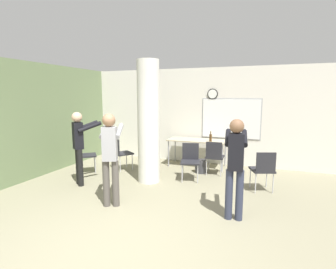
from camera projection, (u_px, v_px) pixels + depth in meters
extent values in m
plane|color=gray|center=(107.00, 256.00, 3.32)|extent=(24.00, 24.00, 0.00)
cube|color=#6B7F56|center=(43.00, 120.00, 6.64)|extent=(0.12, 7.00, 2.80)
cube|color=silver|center=(202.00, 116.00, 7.79)|extent=(8.00, 0.12, 2.80)
cylinder|color=black|center=(213.00, 94.00, 7.51)|extent=(0.30, 0.03, 0.30)
cylinder|color=white|center=(212.00, 94.00, 7.50)|extent=(0.26, 0.01, 0.25)
cube|color=#99999E|center=(231.00, 119.00, 7.44)|extent=(1.66, 0.01, 1.16)
cube|color=white|center=(231.00, 119.00, 7.43)|extent=(1.60, 0.02, 1.10)
cylinder|color=silver|center=(148.00, 122.00, 6.00)|extent=(0.50, 0.50, 2.80)
cube|color=tan|center=(197.00, 140.00, 7.40)|extent=(1.63, 0.70, 0.03)
cylinder|color=gray|center=(169.00, 154.00, 7.45)|extent=(0.04, 0.04, 0.74)
cylinder|color=gray|center=(222.00, 158.00, 6.92)|extent=(0.04, 0.04, 0.74)
cylinder|color=gray|center=(175.00, 150.00, 7.99)|extent=(0.04, 0.04, 0.74)
cylinder|color=gray|center=(225.00, 153.00, 7.46)|extent=(0.04, 0.04, 0.74)
cylinder|color=#4C3319|center=(211.00, 138.00, 7.11)|extent=(0.07, 0.07, 0.19)
cylinder|color=#4C3319|center=(211.00, 133.00, 7.09)|extent=(0.03, 0.03, 0.08)
cylinder|color=#38383D|center=(201.00, 166.00, 6.85)|extent=(0.29, 0.29, 0.34)
cube|color=#232328|center=(215.00, 157.00, 6.70)|extent=(0.46, 0.46, 0.04)
cube|color=#232328|center=(214.00, 150.00, 6.47)|extent=(0.40, 0.04, 0.40)
cylinder|color=#B7B7BC|center=(223.00, 165.00, 6.85)|extent=(0.02, 0.02, 0.43)
cylinder|color=#B7B7BC|center=(209.00, 164.00, 6.96)|extent=(0.02, 0.02, 0.43)
cylinder|color=#B7B7BC|center=(221.00, 168.00, 6.51)|extent=(0.02, 0.02, 0.43)
cylinder|color=#B7B7BC|center=(206.00, 167.00, 6.62)|extent=(0.02, 0.02, 0.43)
cube|color=#232328|center=(87.00, 155.00, 6.88)|extent=(0.62, 0.62, 0.04)
cube|color=#232328|center=(79.00, 148.00, 6.78)|extent=(0.27, 0.32, 0.40)
cylinder|color=#B7B7BC|center=(95.00, 165.00, 6.80)|extent=(0.02, 0.02, 0.43)
cylinder|color=#B7B7BC|center=(94.00, 162.00, 7.14)|extent=(0.02, 0.02, 0.43)
cylinder|color=#B7B7BC|center=(81.00, 166.00, 6.68)|extent=(0.02, 0.02, 0.43)
cylinder|color=#B7B7BC|center=(81.00, 163.00, 7.02)|extent=(0.02, 0.02, 0.43)
cube|color=#232328|center=(262.00, 170.00, 5.54)|extent=(0.57, 0.57, 0.04)
cube|color=#232328|center=(266.00, 162.00, 5.30)|extent=(0.38, 0.17, 0.40)
cylinder|color=#B7B7BC|center=(267.00, 178.00, 5.75)|extent=(0.02, 0.02, 0.43)
cylinder|color=#B7B7BC|center=(250.00, 178.00, 5.75)|extent=(0.02, 0.02, 0.43)
cylinder|color=#B7B7BC|center=(273.00, 183.00, 5.39)|extent=(0.02, 0.02, 0.43)
cylinder|color=#B7B7BC|center=(256.00, 183.00, 5.39)|extent=(0.02, 0.02, 0.43)
cube|color=#232328|center=(190.00, 162.00, 6.17)|extent=(0.54, 0.54, 0.04)
cube|color=#232328|center=(190.00, 151.00, 6.34)|extent=(0.39, 0.13, 0.40)
cylinder|color=#B7B7BC|center=(182.00, 174.00, 6.05)|extent=(0.02, 0.02, 0.43)
cylinder|color=#B7B7BC|center=(198.00, 174.00, 6.01)|extent=(0.02, 0.02, 0.43)
cylinder|color=#B7B7BC|center=(183.00, 169.00, 6.40)|extent=(0.02, 0.02, 0.43)
cylinder|color=#B7B7BC|center=(198.00, 170.00, 6.37)|extent=(0.02, 0.02, 0.43)
cube|color=#232328|center=(123.00, 153.00, 7.11)|extent=(0.61, 0.61, 0.04)
cube|color=#232328|center=(116.00, 146.00, 6.96)|extent=(0.34, 0.25, 0.40)
cylinder|color=#B7B7BC|center=(132.00, 162.00, 7.10)|extent=(0.02, 0.02, 0.43)
cylinder|color=#B7B7BC|center=(127.00, 159.00, 7.40)|extent=(0.02, 0.02, 0.43)
cylinder|color=#B7B7BC|center=(120.00, 164.00, 6.90)|extent=(0.02, 0.02, 0.43)
cylinder|color=#B7B7BC|center=(115.00, 161.00, 7.19)|extent=(0.02, 0.02, 0.43)
cylinder|color=#514C47|center=(116.00, 183.00, 4.76)|extent=(0.12, 0.12, 0.86)
cylinder|color=#514C47|center=(106.00, 183.00, 4.75)|extent=(0.12, 0.12, 0.86)
cube|color=#99999E|center=(110.00, 144.00, 4.64)|extent=(0.31, 0.28, 0.61)
sphere|color=#997051|center=(109.00, 120.00, 4.58)|extent=(0.23, 0.23, 0.23)
cylinder|color=#99999E|center=(119.00, 131.00, 4.86)|extent=(0.29, 0.53, 0.24)
cylinder|color=#99999E|center=(104.00, 131.00, 4.85)|extent=(0.29, 0.53, 0.24)
cube|color=white|center=(107.00, 129.00, 5.09)|extent=(0.08, 0.13, 0.04)
cylinder|color=black|center=(80.00, 168.00, 5.82)|extent=(0.12, 0.12, 0.83)
cylinder|color=black|center=(79.00, 166.00, 5.96)|extent=(0.12, 0.12, 0.83)
cube|color=black|center=(78.00, 136.00, 5.78)|extent=(0.31, 0.30, 0.59)
sphere|color=#D8AD8C|center=(77.00, 117.00, 5.72)|extent=(0.23, 0.23, 0.23)
cylinder|color=black|center=(90.00, 127.00, 5.76)|extent=(0.39, 0.47, 0.24)
cylinder|color=black|center=(87.00, 126.00, 5.99)|extent=(0.39, 0.47, 0.24)
cylinder|color=#2D3347|center=(239.00, 195.00, 4.21)|extent=(0.12, 0.12, 0.83)
cylinder|color=#2D3347|center=(229.00, 194.00, 4.25)|extent=(0.12, 0.12, 0.83)
cube|color=black|center=(236.00, 152.00, 4.13)|extent=(0.26, 0.22, 0.59)
sphere|color=brown|center=(237.00, 126.00, 4.07)|extent=(0.23, 0.23, 0.23)
cylinder|color=black|center=(245.00, 138.00, 4.29)|extent=(0.15, 0.53, 0.24)
cylinder|color=black|center=(228.00, 137.00, 4.36)|extent=(0.15, 0.53, 0.24)
cube|color=white|center=(228.00, 135.00, 4.58)|extent=(0.05, 0.13, 0.04)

